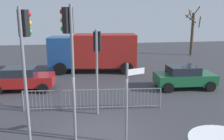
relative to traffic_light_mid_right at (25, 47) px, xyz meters
The scene contains 10 objects.
ground_plane 4.43m from the traffic_light_mid_right, ahead, with size 60.00×60.00×0.00m, color #38383D.
traffic_light_mid_right is the anchor object (origin of this frame).
traffic_light_foreground_right 1.49m from the traffic_light_mid_right, ahead, with size 0.46×0.47×5.06m.
traffic_light_rear_right 3.69m from the traffic_light_mid_right, 41.66° to the left, with size 0.37×0.55×4.06m.
direction_sign_post 4.05m from the traffic_light_mid_right, ahead, with size 0.75×0.31×3.06m.
pedestrian_guard_railing 4.88m from the traffic_light_mid_right, 48.68° to the left, with size 6.92×0.68×1.07m.
car_red_near 7.50m from the traffic_light_mid_right, 103.68° to the left, with size 3.88×2.08×1.47m.
car_green_far 10.65m from the traffic_light_mid_right, 32.64° to the left, with size 3.89×2.11×1.47m.
delivery_truck 11.76m from the traffic_light_mid_right, 73.60° to the left, with size 7.28×3.42×3.10m.
bare_tree_left 23.20m from the traffic_light_mid_right, 49.06° to the left, with size 2.01×1.89×5.57m.
Camera 1 is at (-0.86, -8.73, 4.74)m, focal length 38.41 mm.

